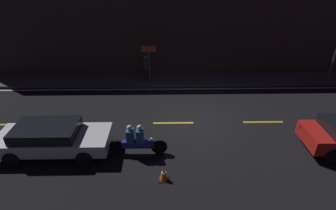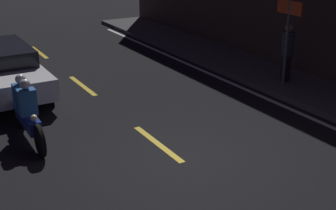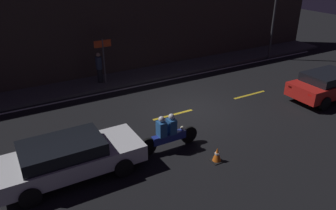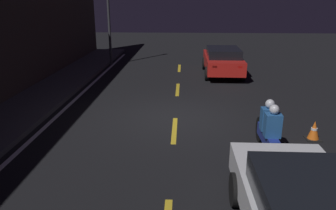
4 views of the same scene
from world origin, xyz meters
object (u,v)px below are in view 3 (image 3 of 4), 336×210
(sedan_white, at_px, (69,157))
(taxi_red, at_px, (328,84))
(traffic_cone_near, at_px, (217,155))
(street_lamp, at_px, (275,10))
(motorcycle, at_px, (167,134))
(shop_sign, at_px, (103,52))
(pedestrian, at_px, (99,68))

(sedan_white, relative_size, taxi_red, 1.10)
(traffic_cone_near, height_order, street_lamp, street_lamp)
(motorcycle, relative_size, street_lamp, 0.42)
(sedan_white, xyz_separation_m, street_lamp, (14.86, 6.07, 2.53))
(shop_sign, bearing_deg, sedan_white, -118.10)
(sedan_white, bearing_deg, taxi_red, -0.42)
(motorcycle, bearing_deg, street_lamp, 29.27)
(sedan_white, bearing_deg, traffic_cone_near, -20.42)
(street_lamp, bearing_deg, traffic_cone_near, -142.94)
(sedan_white, height_order, shop_sign, shop_sign)
(motorcycle, height_order, traffic_cone_near, motorcycle)
(traffic_cone_near, xyz_separation_m, pedestrian, (-1.09, 8.86, 0.72))
(sedan_white, height_order, taxi_red, taxi_red)
(motorcycle, xyz_separation_m, traffic_cone_near, (1.10, -1.50, -0.40))
(pedestrian, relative_size, street_lamp, 0.28)
(traffic_cone_near, relative_size, street_lamp, 0.09)
(taxi_red, height_order, motorcycle, motorcycle)
(taxi_red, relative_size, street_lamp, 0.72)
(motorcycle, bearing_deg, traffic_cone_near, -53.28)
(street_lamp, bearing_deg, pedestrian, 174.51)
(motorcycle, height_order, shop_sign, shop_sign)
(pedestrian, height_order, street_lamp, street_lamp)
(traffic_cone_near, relative_size, pedestrian, 0.33)
(street_lamp, bearing_deg, shop_sign, 175.71)
(sedan_white, bearing_deg, shop_sign, 61.85)
(taxi_red, xyz_separation_m, motorcycle, (-9.04, -0.11, -0.09))
(street_lamp, bearing_deg, sedan_white, -157.78)
(sedan_white, height_order, street_lamp, street_lamp)
(taxi_red, height_order, pedestrian, pedestrian)
(taxi_red, relative_size, shop_sign, 1.73)
(shop_sign, bearing_deg, traffic_cone_near, -84.16)
(pedestrian, xyz_separation_m, shop_sign, (0.21, -0.25, 0.86))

